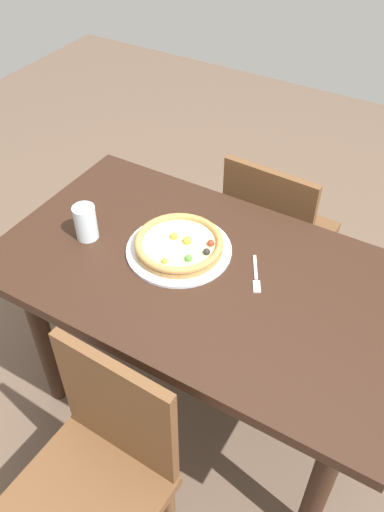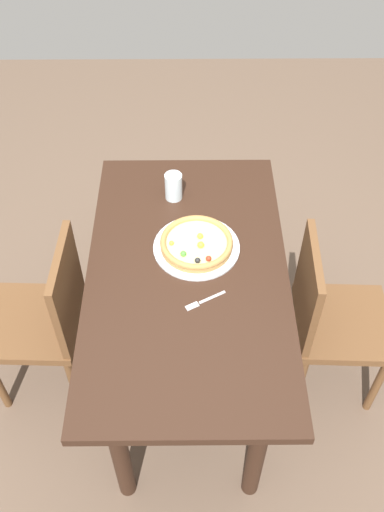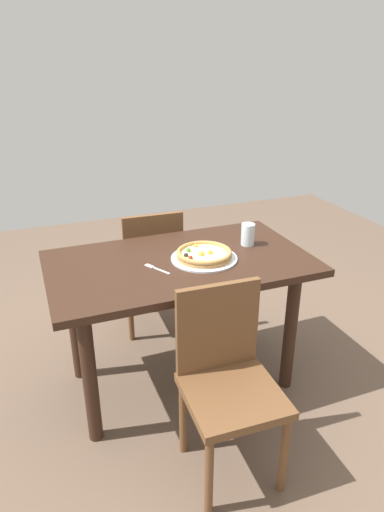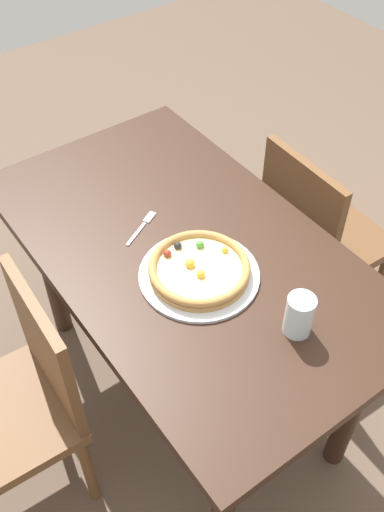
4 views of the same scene
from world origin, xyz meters
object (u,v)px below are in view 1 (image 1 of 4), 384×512
Objects in this scene: pizza at (179,244)px; drinking_glass at (86,222)px; chair_near at (275,236)px; fork at (256,277)px; plate at (179,250)px; chair_far at (97,475)px; dining_table at (205,297)px.

pizza is 0.32m from drinking_glass.
chair_near is at bearing -102.29° from pizza.
fork is 0.59m from drinking_glass.
fork is at bearing -176.23° from plate.
pizza reaches higher than fork.
chair_far is at bearing -88.12° from chair_near.
fork is 1.25× the size of drinking_glass.
chair_far is (0.01, 0.60, -0.18)m from dining_table.
chair_near is 1.00× the size of chair_far.
fork is (-0.15, 0.55, 0.30)m from chair_near.
drinking_glass is at bearing -50.45° from chair_far.
chair_near is 0.64m from fork.
plate is (0.12, -0.64, 0.30)m from chair_far.
chair_far is at bearing 100.14° from pizza.
chair_near is 2.50× the size of plate.
drinking_glass reaches higher than chair_far.
fork is (-0.27, -0.02, -0.00)m from plate.
dining_table is 1.56× the size of chair_far.
drinking_glass is (0.30, 0.09, 0.03)m from pizza.
plate is at bearing -16.95° from dining_table.
chair_near is 2.99× the size of pizza.
plate is at bearing -4.34° from pizza.
plate is (0.12, -0.04, 0.13)m from dining_table.
drinking_glass is (0.57, 0.11, 0.06)m from fork.
chair_near is at bearing -88.36° from chair_far.
chair_near is (-0.00, -0.60, -0.18)m from dining_table.
pizza is (-0.00, 0.00, 0.03)m from plate.
drinking_glass is (0.42, 0.06, 0.18)m from dining_table.
pizza is at bearing -162.70° from drinking_glass.
chair_near is 5.68× the size of fork.
dining_table is 1.56× the size of chair_near.
plate is at bearing -162.64° from drinking_glass.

